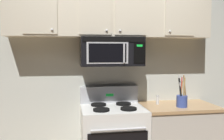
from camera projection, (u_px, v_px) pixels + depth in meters
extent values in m
cube|color=silver|center=(108.00, 68.00, 3.35)|extent=(5.20, 0.10, 2.70)
cylinder|color=#B7BABF|center=(119.00, 130.00, 2.68)|extent=(0.61, 0.03, 0.03)
cube|color=#B7BABF|center=(109.00, 95.00, 3.29)|extent=(0.76, 0.07, 0.22)
cube|color=#19D83F|center=(110.00, 95.00, 3.26)|extent=(0.10, 0.00, 0.04)
cylinder|color=black|center=(101.00, 110.00, 2.86)|extent=(0.19, 0.19, 0.02)
cylinder|color=black|center=(129.00, 109.00, 2.91)|extent=(0.19, 0.19, 0.02)
cylinder|color=black|center=(98.00, 105.00, 3.13)|extent=(0.19, 0.19, 0.02)
cylinder|color=black|center=(123.00, 104.00, 3.19)|extent=(0.19, 0.19, 0.02)
cube|color=black|center=(111.00, 52.00, 3.09)|extent=(0.76, 0.39, 0.35)
cube|color=black|center=(114.00, 39.00, 2.89)|extent=(0.73, 0.01, 0.06)
cube|color=#B7BABF|center=(108.00, 53.00, 2.89)|extent=(0.49, 0.01, 0.25)
cube|color=black|center=(108.00, 53.00, 2.89)|extent=(0.44, 0.01, 0.22)
cube|color=black|center=(140.00, 53.00, 2.95)|extent=(0.14, 0.01, 0.25)
cube|color=#19D83F|center=(140.00, 46.00, 2.94)|extent=(0.07, 0.00, 0.03)
cylinder|color=#B7BABF|center=(124.00, 53.00, 2.89)|extent=(0.02, 0.02, 0.23)
cube|color=beige|center=(111.00, 15.00, 3.09)|extent=(2.50, 0.33, 0.55)
cube|color=beige|center=(40.00, 11.00, 2.78)|extent=(0.38, 0.01, 0.51)
sphere|color=#B7BABF|center=(52.00, 30.00, 2.81)|extent=(0.03, 0.03, 0.03)
cube|color=beige|center=(95.00, 12.00, 2.89)|extent=(0.38, 0.01, 0.51)
sphere|color=#B7BABF|center=(107.00, 30.00, 2.91)|extent=(0.03, 0.03, 0.03)
cube|color=beige|center=(131.00, 13.00, 2.96)|extent=(0.38, 0.01, 0.51)
sphere|color=#B7BABF|center=(120.00, 31.00, 2.94)|extent=(0.03, 0.03, 0.03)
cube|color=beige|center=(180.00, 15.00, 3.06)|extent=(0.38, 0.01, 0.51)
sphere|color=#B7BABF|center=(170.00, 31.00, 3.04)|extent=(0.03, 0.03, 0.03)
cube|color=tan|center=(178.00, 106.00, 3.17)|extent=(0.93, 0.65, 0.03)
cylinder|color=#384C9E|center=(182.00, 101.00, 3.05)|extent=(0.13, 0.13, 0.14)
cylinder|color=tan|center=(184.00, 89.00, 3.01)|extent=(0.02, 0.05, 0.29)
cylinder|color=olive|center=(185.00, 88.00, 3.02)|extent=(0.06, 0.02, 0.32)
cylinder|color=red|center=(181.00, 89.00, 3.04)|extent=(0.04, 0.05, 0.29)
cylinder|color=teal|center=(181.00, 91.00, 3.06)|extent=(0.03, 0.04, 0.23)
cylinder|color=#A87A47|center=(182.00, 91.00, 3.02)|extent=(0.06, 0.06, 0.25)
cylinder|color=silver|center=(180.00, 88.00, 3.06)|extent=(0.03, 0.06, 0.30)
cylinder|color=#BCBCC1|center=(180.00, 92.00, 3.04)|extent=(0.04, 0.04, 0.23)
cylinder|color=black|center=(180.00, 90.00, 3.02)|extent=(0.03, 0.09, 0.28)
cylinder|color=white|center=(158.00, 100.00, 3.20)|extent=(0.04, 0.04, 0.10)
cylinder|color=#B7BABF|center=(158.00, 96.00, 3.20)|extent=(0.03, 0.03, 0.02)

